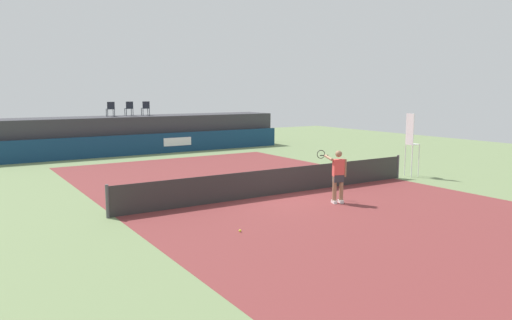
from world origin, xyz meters
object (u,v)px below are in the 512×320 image
(net_post_near, at_px, (107,201))
(tennis_ball, at_px, (240,231))
(net_post_far, at_px, (398,167))
(tennis_player, at_px, (338,175))
(spectator_chair_left, at_px, (129,108))
(spectator_chair_far_left, at_px, (111,108))
(umpire_chair, at_px, (411,140))
(spectator_chair_center, at_px, (146,108))

(net_post_near, bearing_deg, tennis_ball, -52.63)
(net_post_far, height_order, tennis_player, tennis_player)
(spectator_chair_left, relative_size, tennis_player, 0.50)
(net_post_far, bearing_deg, net_post_near, 180.00)
(spectator_chair_far_left, xyz_separation_m, tennis_player, (2.52, -17.40, -1.73))
(net_post_near, distance_m, tennis_player, 7.37)
(tennis_ball, bearing_deg, tennis_player, 14.93)
(spectator_chair_left, xyz_separation_m, net_post_far, (6.68, -15.49, -2.19))
(spectator_chair_far_left, bearing_deg, net_post_far, -62.64)
(net_post_far, height_order, tennis_ball, net_post_far)
(tennis_ball, bearing_deg, spectator_chair_left, 80.45)
(net_post_far, distance_m, tennis_player, 5.80)
(umpire_chair, xyz_separation_m, net_post_near, (-13.18, -0.01, -1.09))
(spectator_chair_center, distance_m, umpire_chair, 16.63)
(spectator_chair_left, bearing_deg, umpire_chair, -64.30)
(spectator_chair_far_left, bearing_deg, tennis_player, -81.76)
(spectator_chair_center, bearing_deg, tennis_player, -88.93)
(spectator_chair_center, relative_size, tennis_ball, 13.06)
(umpire_chair, xyz_separation_m, tennis_player, (-6.14, -2.16, -0.63))
(spectator_chair_far_left, relative_size, spectator_chair_center, 1.00)
(spectator_chair_far_left, distance_m, spectator_chair_left, 1.24)
(spectator_chair_far_left, distance_m, spectator_chair_center, 2.20)
(spectator_chair_far_left, distance_m, net_post_far, 17.31)
(spectator_chair_far_left, height_order, net_post_near, spectator_chair_far_left)
(spectator_chair_center, bearing_deg, net_post_near, -113.69)
(spectator_chair_center, xyz_separation_m, net_post_far, (5.69, -15.29, -2.19))
(spectator_chair_left, bearing_deg, spectator_chair_center, -11.90)
(spectator_chair_left, xyz_separation_m, spectator_chair_center, (0.98, -0.21, 0.00))
(spectator_chair_far_left, relative_size, net_post_near, 0.89)
(spectator_chair_center, bearing_deg, spectator_chair_left, 168.10)
(spectator_chair_left, relative_size, tennis_ball, 13.06)
(net_post_near, bearing_deg, umpire_chair, 0.03)
(tennis_player, bearing_deg, tennis_ball, -165.07)
(spectator_chair_left, bearing_deg, spectator_chair_far_left, -168.49)
(spectator_chair_left, distance_m, tennis_ball, 19.29)
(spectator_chair_left, relative_size, spectator_chair_center, 1.00)
(spectator_chair_far_left, xyz_separation_m, spectator_chair_left, (1.21, 0.25, 0.00))
(net_post_far, xyz_separation_m, tennis_player, (-5.37, -2.15, 0.46))
(spectator_chair_center, height_order, tennis_player, spectator_chair_center)
(net_post_near, height_order, net_post_far, same)
(tennis_ball, bearing_deg, net_post_near, 127.37)
(spectator_chair_left, relative_size, net_post_near, 0.89)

